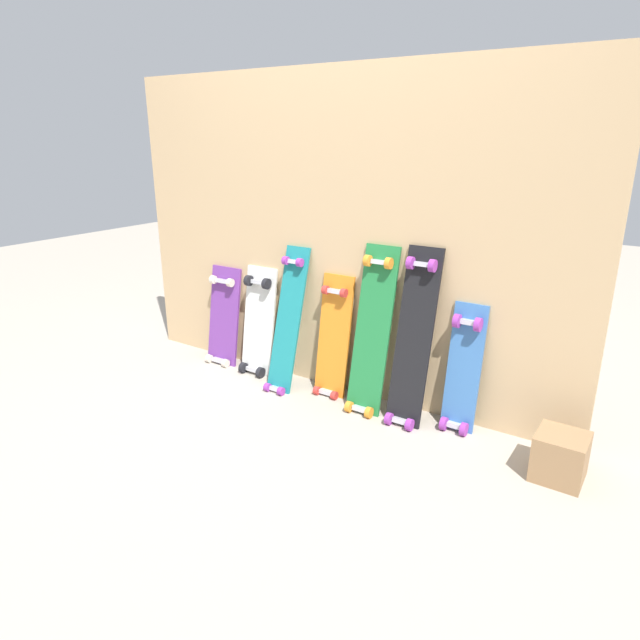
{
  "coord_description": "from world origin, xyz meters",
  "views": [
    {
      "loc": [
        1.62,
        -2.53,
        1.44
      ],
      "look_at": [
        0.0,
        -0.07,
        0.45
      ],
      "focal_mm": 31.09,
      "sensor_mm": 36.0,
      "label": 1
    }
  ],
  "objects_px": {
    "skateboard_green": "(371,337)",
    "skateboard_blue": "(463,374)",
    "skateboard_teal": "(287,326)",
    "skateboard_white": "(258,326)",
    "skateboard_orange": "(333,342)",
    "skateboard_black": "(413,344)",
    "skateboard_purple": "(223,321)",
    "wooden_crate": "(560,457)"
  },
  "relations": [
    {
      "from": "skateboard_white",
      "to": "skateboard_green",
      "type": "height_order",
      "value": "skateboard_green"
    },
    {
      "from": "skateboard_teal",
      "to": "skateboard_blue",
      "type": "height_order",
      "value": "skateboard_teal"
    },
    {
      "from": "skateboard_orange",
      "to": "skateboard_black",
      "type": "bearing_deg",
      "value": -5.22
    },
    {
      "from": "skateboard_green",
      "to": "skateboard_black",
      "type": "height_order",
      "value": "skateboard_black"
    },
    {
      "from": "skateboard_green",
      "to": "skateboard_blue",
      "type": "bearing_deg",
      "value": 5.69
    },
    {
      "from": "skateboard_purple",
      "to": "skateboard_orange",
      "type": "relative_size",
      "value": 0.92
    },
    {
      "from": "skateboard_white",
      "to": "skateboard_orange",
      "type": "relative_size",
      "value": 0.95
    },
    {
      "from": "skateboard_green",
      "to": "skateboard_blue",
      "type": "height_order",
      "value": "skateboard_green"
    },
    {
      "from": "skateboard_black",
      "to": "wooden_crate",
      "type": "relative_size",
      "value": 4.62
    },
    {
      "from": "skateboard_orange",
      "to": "wooden_crate",
      "type": "relative_size",
      "value": 3.63
    },
    {
      "from": "skateboard_blue",
      "to": "wooden_crate",
      "type": "distance_m",
      "value": 0.59
    },
    {
      "from": "skateboard_purple",
      "to": "skateboard_blue",
      "type": "distance_m",
      "value": 1.61
    },
    {
      "from": "skateboard_purple",
      "to": "skateboard_blue",
      "type": "xyz_separation_m",
      "value": [
        1.61,
        0.0,
        0.02
      ]
    },
    {
      "from": "skateboard_blue",
      "to": "wooden_crate",
      "type": "bearing_deg",
      "value": -20.02
    },
    {
      "from": "skateboard_orange",
      "to": "skateboard_black",
      "type": "xyz_separation_m",
      "value": [
        0.51,
        -0.05,
        0.11
      ]
    },
    {
      "from": "skateboard_white",
      "to": "skateboard_black",
      "type": "bearing_deg",
      "value": -2.46
    },
    {
      "from": "skateboard_blue",
      "to": "skateboard_orange",
      "type": "bearing_deg",
      "value": -179.6
    },
    {
      "from": "skateboard_purple",
      "to": "skateboard_blue",
      "type": "bearing_deg",
      "value": 0.13
    },
    {
      "from": "skateboard_green",
      "to": "skateboard_black",
      "type": "distance_m",
      "value": 0.24
    },
    {
      "from": "skateboard_green",
      "to": "skateboard_black",
      "type": "bearing_deg",
      "value": -0.6
    },
    {
      "from": "skateboard_black",
      "to": "wooden_crate",
      "type": "height_order",
      "value": "skateboard_black"
    },
    {
      "from": "skateboard_green",
      "to": "skateboard_black",
      "type": "xyz_separation_m",
      "value": [
        0.24,
        -0.0,
        0.01
      ]
    },
    {
      "from": "skateboard_orange",
      "to": "wooden_crate",
      "type": "distance_m",
      "value": 1.31
    },
    {
      "from": "skateboard_green",
      "to": "wooden_crate",
      "type": "distance_m",
      "value": 1.07
    },
    {
      "from": "wooden_crate",
      "to": "skateboard_green",
      "type": "bearing_deg",
      "value": 172.1
    },
    {
      "from": "skateboard_blue",
      "to": "skateboard_green",
      "type": "bearing_deg",
      "value": -174.31
    },
    {
      "from": "skateboard_purple",
      "to": "wooden_crate",
      "type": "height_order",
      "value": "skateboard_purple"
    },
    {
      "from": "skateboard_green",
      "to": "skateboard_blue",
      "type": "distance_m",
      "value": 0.51
    },
    {
      "from": "skateboard_black",
      "to": "skateboard_teal",
      "type": "bearing_deg",
      "value": -178.48
    },
    {
      "from": "skateboard_white",
      "to": "wooden_crate",
      "type": "xyz_separation_m",
      "value": [
        1.84,
        -0.18,
        -0.2
      ]
    },
    {
      "from": "skateboard_white",
      "to": "skateboard_teal",
      "type": "xyz_separation_m",
      "value": [
        0.27,
        -0.07,
        0.07
      ]
    },
    {
      "from": "skateboard_purple",
      "to": "skateboard_orange",
      "type": "xyz_separation_m",
      "value": [
        0.85,
        -0.0,
        0.03
      ]
    },
    {
      "from": "skateboard_teal",
      "to": "skateboard_green",
      "type": "height_order",
      "value": "skateboard_green"
    },
    {
      "from": "skateboard_orange",
      "to": "skateboard_black",
      "type": "distance_m",
      "value": 0.52
    },
    {
      "from": "skateboard_purple",
      "to": "skateboard_green",
      "type": "relative_size",
      "value": 0.73
    },
    {
      "from": "skateboard_teal",
      "to": "skateboard_blue",
      "type": "xyz_separation_m",
      "value": [
        1.04,
        0.07,
        -0.08
      ]
    },
    {
      "from": "skateboard_white",
      "to": "skateboard_orange",
      "type": "distance_m",
      "value": 0.55
    },
    {
      "from": "skateboard_teal",
      "to": "skateboard_white",
      "type": "bearing_deg",
      "value": 166.43
    },
    {
      "from": "skateboard_purple",
      "to": "wooden_crate",
      "type": "xyz_separation_m",
      "value": [
        2.13,
        -0.19,
        -0.18
      ]
    },
    {
      "from": "skateboard_green",
      "to": "wooden_crate",
      "type": "height_order",
      "value": "skateboard_green"
    },
    {
      "from": "wooden_crate",
      "to": "skateboard_orange",
      "type": "bearing_deg",
      "value": 171.81
    },
    {
      "from": "skateboard_orange",
      "to": "skateboard_green",
      "type": "relative_size",
      "value": 0.8
    }
  ]
}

